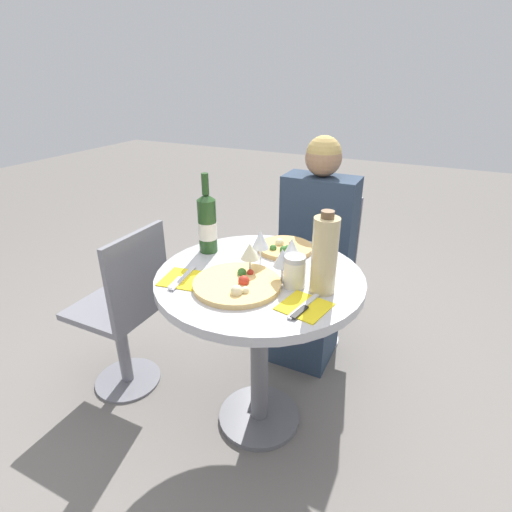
% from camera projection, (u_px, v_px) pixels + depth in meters
% --- Properties ---
extents(ground_plane, '(12.00, 12.00, 0.00)m').
position_uv_depth(ground_plane, '(259.00, 418.00, 1.84)').
color(ground_plane, slate).
rests_on(ground_plane, ground).
extents(dining_table, '(0.80, 0.80, 0.75)m').
position_uv_depth(dining_table, '(260.00, 306.00, 1.58)').
color(dining_table, slate).
rests_on(dining_table, ground_plane).
extents(chair_behind_diner, '(0.36, 0.36, 0.85)m').
position_uv_depth(chair_behind_diner, '(318.00, 271.00, 2.26)').
color(chair_behind_diner, slate).
rests_on(chair_behind_diner, ground_plane).
extents(seated_diner, '(0.37, 0.40, 1.18)m').
position_uv_depth(seated_diner, '(312.00, 265.00, 2.11)').
color(seated_diner, '#28384C').
rests_on(seated_diner, ground_plane).
extents(chair_empty_side, '(0.36, 0.36, 0.85)m').
position_uv_depth(chair_empty_side, '(126.00, 314.00, 1.86)').
color(chair_empty_side, slate).
rests_on(chair_empty_side, ground_plane).
extents(pizza_large, '(0.32, 0.32, 0.05)m').
position_uv_depth(pizza_large, '(238.00, 284.00, 1.43)').
color(pizza_large, '#DBB26B').
rests_on(pizza_large, dining_table).
extents(pizza_small_far, '(0.24, 0.24, 0.05)m').
position_uv_depth(pizza_small_far, '(285.00, 248.00, 1.72)').
color(pizza_small_far, tan).
rests_on(pizza_small_far, dining_table).
extents(wine_bottle, '(0.08, 0.08, 0.34)m').
position_uv_depth(wine_bottle, '(207.00, 223.00, 1.67)').
color(wine_bottle, '#23471E').
rests_on(wine_bottle, dining_table).
extents(tall_carafe, '(0.09, 0.09, 0.30)m').
position_uv_depth(tall_carafe, '(324.00, 255.00, 1.35)').
color(tall_carafe, tan).
rests_on(tall_carafe, dining_table).
extents(sugar_shaker, '(0.08, 0.08, 0.12)m').
position_uv_depth(sugar_shaker, '(294.00, 271.00, 1.42)').
color(sugar_shaker, silver).
rests_on(sugar_shaker, dining_table).
extents(wine_glass_front_left, '(0.07, 0.07, 0.13)m').
position_uv_depth(wine_glass_front_left, '(250.00, 252.00, 1.47)').
color(wine_glass_front_left, silver).
rests_on(wine_glass_front_left, dining_table).
extents(wine_glass_front_right, '(0.07, 0.07, 0.14)m').
position_uv_depth(wine_glass_front_right, '(282.00, 259.00, 1.42)').
color(wine_glass_front_right, silver).
rests_on(wine_glass_front_right, dining_table).
extents(wine_glass_back_right, '(0.07, 0.07, 0.14)m').
position_uv_depth(wine_glass_back_right, '(292.00, 249.00, 1.49)').
color(wine_glass_back_right, silver).
rests_on(wine_glass_back_right, dining_table).
extents(wine_glass_back_left, '(0.07, 0.07, 0.15)m').
position_uv_depth(wine_glass_back_left, '(260.00, 240.00, 1.54)').
color(wine_glass_back_left, silver).
rests_on(wine_glass_back_left, dining_table).
extents(place_setting_left, '(0.17, 0.19, 0.01)m').
position_uv_depth(place_setting_left, '(183.00, 279.00, 1.48)').
color(place_setting_left, yellow).
rests_on(place_setting_left, dining_table).
extents(place_setting_right, '(0.18, 0.19, 0.01)m').
position_uv_depth(place_setting_right, '(304.00, 307.00, 1.31)').
color(place_setting_right, yellow).
rests_on(place_setting_right, dining_table).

